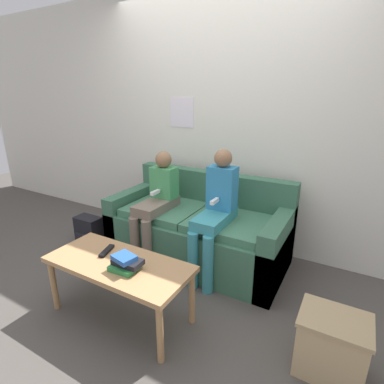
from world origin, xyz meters
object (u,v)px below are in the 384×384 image
(backpack, at_px, (89,231))
(tv_remote, at_px, (107,251))
(person_left, at_px, (156,201))
(person_right, at_px, (215,209))
(storage_box, at_px, (331,345))
(coffee_table, at_px, (119,268))
(couch, at_px, (199,230))

(backpack, bearing_deg, tv_remote, -33.59)
(person_left, distance_m, person_right, 0.62)
(person_right, relative_size, backpack, 3.52)
(tv_remote, bearing_deg, storage_box, -9.46)
(coffee_table, distance_m, person_right, 0.93)
(person_right, xyz_separation_m, storage_box, (1.03, -0.58, -0.44))
(person_right, bearing_deg, person_left, -179.00)
(coffee_table, distance_m, storage_box, 1.42)
(couch, distance_m, person_left, 0.51)
(coffee_table, relative_size, backpack, 3.29)
(coffee_table, distance_m, tv_remote, 0.19)
(storage_box, bearing_deg, person_left, 160.79)
(person_left, relative_size, storage_box, 2.75)
(backpack, bearing_deg, coffee_table, -31.59)
(couch, relative_size, person_right, 1.50)
(coffee_table, bearing_deg, couch, 84.60)
(person_right, bearing_deg, tv_remote, -124.37)
(coffee_table, bearing_deg, storage_box, 9.89)
(coffee_table, xyz_separation_m, storage_box, (1.39, 0.24, -0.21))
(person_left, relative_size, person_right, 0.93)
(person_right, bearing_deg, couch, 144.41)
(person_right, xyz_separation_m, backpack, (-1.41, -0.18, -0.47))
(person_right, distance_m, backpack, 1.50)
(tv_remote, height_order, backpack, tv_remote)
(couch, distance_m, tv_remote, 1.01)
(coffee_table, bearing_deg, person_right, 66.46)
(couch, bearing_deg, coffee_table, -95.40)
(coffee_table, height_order, backpack, coffee_table)
(tv_remote, xyz_separation_m, storage_box, (1.55, 0.18, -0.27))
(storage_box, bearing_deg, person_right, 150.43)
(person_left, bearing_deg, couch, 29.56)
(tv_remote, bearing_deg, coffee_table, -35.59)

